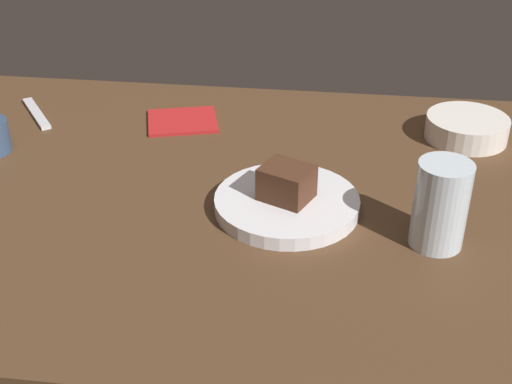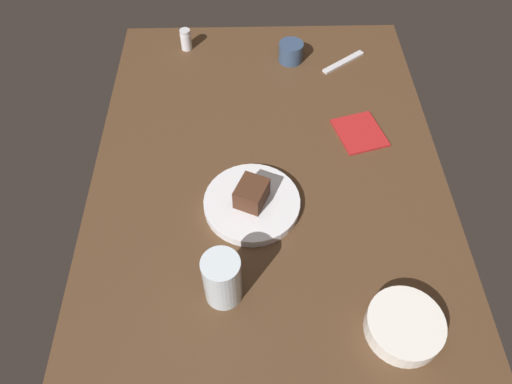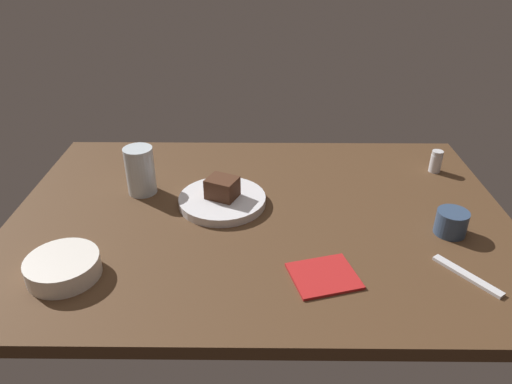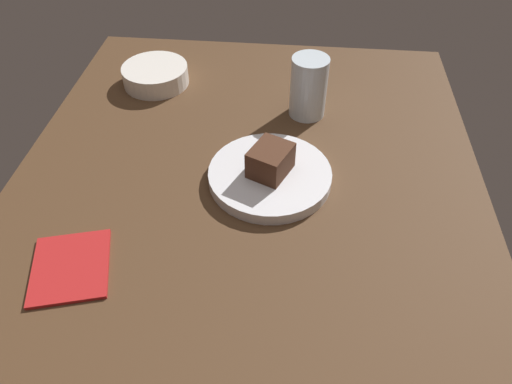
% 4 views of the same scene
% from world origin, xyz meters
% --- Properties ---
extents(dining_table, '(1.20, 0.84, 0.03)m').
position_xyz_m(dining_table, '(0.00, 0.00, 0.01)').
color(dining_table, '#4C331E').
rests_on(dining_table, ground).
extents(dessert_plate, '(0.22, 0.22, 0.02)m').
position_xyz_m(dessert_plate, '(-0.09, 0.04, 0.04)').
color(dessert_plate, silver).
rests_on(dessert_plate, dining_table).
extents(chocolate_cake_slice, '(0.09, 0.08, 0.05)m').
position_xyz_m(chocolate_cake_slice, '(-0.09, 0.04, 0.08)').
color(chocolate_cake_slice, '#472819').
rests_on(chocolate_cake_slice, dessert_plate).
extents(water_glass, '(0.07, 0.07, 0.12)m').
position_xyz_m(water_glass, '(-0.31, 0.10, 0.09)').
color(water_glass, silver).
rests_on(water_glass, dining_table).
extents(side_bowl, '(0.14, 0.14, 0.04)m').
position_xyz_m(side_bowl, '(-0.39, -0.24, 0.05)').
color(side_bowl, white).
rests_on(side_bowl, dining_table).
extents(folded_napkin, '(0.15, 0.14, 0.01)m').
position_xyz_m(folded_napkin, '(0.13, -0.24, 0.03)').
color(folded_napkin, '#B21E1E').
rests_on(folded_napkin, dining_table).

